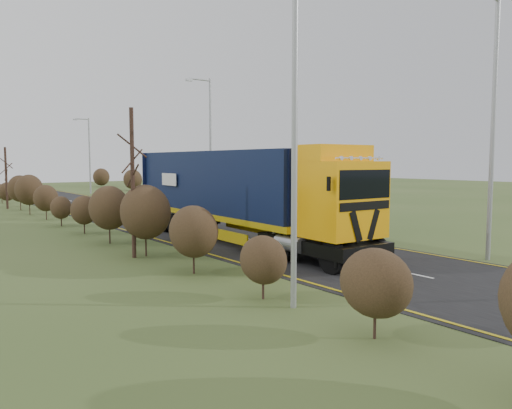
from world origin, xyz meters
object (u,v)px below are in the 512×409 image
at_px(lorry, 239,190).
at_px(car_blue_sedan, 170,197).
at_px(streetlight_near, 492,116).
at_px(car_red_hatchback, 246,207).
at_px(speed_sign, 207,190).

height_order(lorry, car_blue_sedan, lorry).
bearing_deg(car_blue_sedan, streetlight_near, 81.31).
distance_m(lorry, car_blue_sedan, 21.98).
bearing_deg(car_blue_sedan, car_red_hatchback, 85.93).
distance_m(car_blue_sedan, speed_sign, 9.37).
bearing_deg(streetlight_near, car_blue_sedan, 87.34).
xyz_separation_m(car_red_hatchback, car_blue_sedan, (-0.38, 11.20, 0.12)).
distance_m(lorry, speed_sign, 12.77).
relative_size(lorry, car_blue_sedan, 3.53).
xyz_separation_m(lorry, car_red_hatchback, (7.28, 9.59, -1.93)).
xyz_separation_m(lorry, speed_sign, (5.24, 11.63, -0.74)).
height_order(streetlight_near, speed_sign, streetlight_near).
relative_size(streetlight_near, speed_sign, 3.96).
height_order(car_red_hatchback, car_blue_sedan, car_blue_sedan).
height_order(lorry, speed_sign, lorry).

